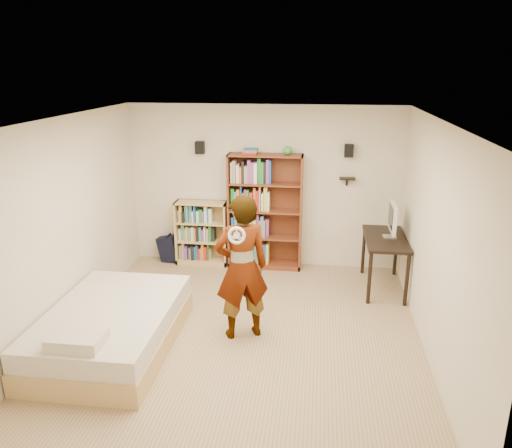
{
  "coord_description": "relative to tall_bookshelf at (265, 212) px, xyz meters",
  "views": [
    {
      "loc": [
        0.89,
        -5.54,
        3.29
      ],
      "look_at": [
        0.11,
        0.6,
        1.31
      ],
      "focal_mm": 35.0,
      "sensor_mm": 36.0,
      "label": 1
    }
  ],
  "objects": [
    {
      "name": "imac",
      "position": [
        1.95,
        -0.62,
        0.13
      ],
      "size": [
        0.14,
        0.54,
        0.53
      ],
      "primitive_type": null,
      "rotation": [
        0.0,
        0.0,
        0.07
      ],
      "color": "silver",
      "rests_on": "computer_desk"
    },
    {
      "name": "low_bookshelf",
      "position": [
        -1.09,
        0.01,
        -0.42
      ],
      "size": [
        0.88,
        0.33,
        1.1
      ],
      "primitive_type": null,
      "color": "tan",
      "rests_on": "ground"
    },
    {
      "name": "navy_bag",
      "position": [
        -1.69,
        0.01,
        -0.73
      ],
      "size": [
        0.38,
        0.27,
        0.47
      ],
      "primitive_type": null,
      "rotation": [
        0.0,
        0.0,
        -0.14
      ],
      "color": "black",
      "rests_on": "ground"
    },
    {
      "name": "speaker_right",
      "position": [
        1.31,
        0.08,
        1.04
      ],
      "size": [
        0.14,
        0.12,
        0.2
      ],
      "primitive_type": "cube",
      "color": "black",
      "rests_on": "room_shell"
    },
    {
      "name": "room_shell",
      "position": [
        -0.04,
        -2.32,
        0.8
      ],
      "size": [
        4.52,
        5.02,
        2.71
      ],
      "color": "beige",
      "rests_on": "ground"
    },
    {
      "name": "tall_bookshelf",
      "position": [
        0.0,
        0.0,
        0.0
      ],
      "size": [
        1.22,
        0.35,
        1.93
      ],
      "primitive_type": null,
      "color": "maroon",
      "rests_on": "ground"
    },
    {
      "name": "crown_molding",
      "position": [
        -0.04,
        -2.32,
        1.71
      ],
      "size": [
        4.5,
        5.0,
        0.06
      ],
      "color": "silver",
      "rests_on": "room_shell"
    },
    {
      "name": "daybed",
      "position": [
        -1.55,
        -2.78,
        -0.64
      ],
      "size": [
        1.43,
        2.2,
        0.65
      ],
      "primitive_type": null,
      "color": "silver",
      "rests_on": "ground"
    },
    {
      "name": "person",
      "position": [
        -0.03,
        -2.29,
        -0.04
      ],
      "size": [
        0.79,
        0.67,
        1.84
      ],
      "primitive_type": "imported",
      "rotation": [
        0.0,
        0.0,
        3.55
      ],
      "color": "black",
      "rests_on": "ground"
    },
    {
      "name": "computer_desk",
      "position": [
        1.89,
        -0.63,
        -0.55
      ],
      "size": [
        0.61,
        1.21,
        0.83
      ],
      "primitive_type": null,
      "color": "black",
      "rests_on": "ground"
    },
    {
      "name": "wii_wheel",
      "position": [
        -0.03,
        -2.63,
        0.49
      ],
      "size": [
        0.2,
        0.08,
        0.21
      ],
      "primitive_type": "torus",
      "rotation": [
        1.36,
        0.0,
        0.0
      ],
      "color": "silver",
      "rests_on": "person"
    },
    {
      "name": "wall_shelf",
      "position": [
        1.31,
        0.09,
        0.59
      ],
      "size": [
        0.25,
        0.16,
        0.02
      ],
      "primitive_type": "cube",
      "color": "black",
      "rests_on": "room_shell"
    },
    {
      "name": "ground",
      "position": [
        -0.04,
        -2.32,
        -0.96
      ],
      "size": [
        4.5,
        5.0,
        0.01
      ],
      "primitive_type": "cube",
      "color": "tan",
      "rests_on": "ground"
    },
    {
      "name": "speaker_left",
      "position": [
        -1.09,
        0.08,
        1.04
      ],
      "size": [
        0.14,
        0.12,
        0.2
      ],
      "primitive_type": "cube",
      "color": "black",
      "rests_on": "room_shell"
    }
  ]
}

